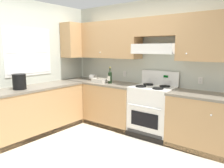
{
  "coord_description": "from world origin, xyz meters",
  "views": [
    {
      "loc": [
        2.38,
        -2.32,
        1.63
      ],
      "look_at": [
        0.05,
        0.7,
        1.0
      ],
      "focal_mm": 35.02,
      "sensor_mm": 36.0,
      "label": 1
    }
  ],
  "objects_px": {
    "bowl": "(100,81)",
    "paper_towel_roll": "(93,77)",
    "wine_bottle": "(110,77)",
    "bucket": "(19,81)",
    "stove": "(152,111)"
  },
  "relations": [
    {
      "from": "wine_bottle",
      "to": "paper_towel_roll",
      "type": "bearing_deg",
      "value": 165.35
    },
    {
      "from": "wine_bottle",
      "to": "bowl",
      "type": "bearing_deg",
      "value": -176.38
    },
    {
      "from": "stove",
      "to": "bucket",
      "type": "height_order",
      "value": "stove"
    },
    {
      "from": "stove",
      "to": "paper_towel_roll",
      "type": "height_order",
      "value": "stove"
    },
    {
      "from": "bowl",
      "to": "paper_towel_roll",
      "type": "xyz_separation_m",
      "value": [
        -0.36,
        0.18,
        0.03
      ]
    },
    {
      "from": "stove",
      "to": "wine_bottle",
      "type": "bearing_deg",
      "value": -174.64
    },
    {
      "from": "bowl",
      "to": "paper_towel_roll",
      "type": "distance_m",
      "value": 0.4
    },
    {
      "from": "stove",
      "to": "bucket",
      "type": "relative_size",
      "value": 4.43
    },
    {
      "from": "wine_bottle",
      "to": "bucket",
      "type": "height_order",
      "value": "wine_bottle"
    },
    {
      "from": "bowl",
      "to": "paper_towel_roll",
      "type": "height_order",
      "value": "paper_towel_roll"
    },
    {
      "from": "bucket",
      "to": "paper_towel_roll",
      "type": "bearing_deg",
      "value": 81.65
    },
    {
      "from": "wine_bottle",
      "to": "paper_towel_roll",
      "type": "xyz_separation_m",
      "value": [
        -0.62,
        0.16,
        -0.07
      ]
    },
    {
      "from": "stove",
      "to": "bucket",
      "type": "bearing_deg",
      "value": -138.79
    },
    {
      "from": "stove",
      "to": "paper_towel_roll",
      "type": "bearing_deg",
      "value": 177.25
    },
    {
      "from": "stove",
      "to": "wine_bottle",
      "type": "distance_m",
      "value": 1.1
    }
  ]
}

